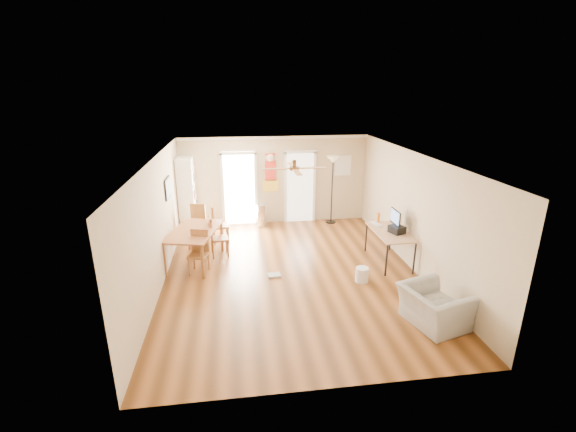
{
  "coord_description": "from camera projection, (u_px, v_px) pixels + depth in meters",
  "views": [
    {
      "loc": [
        -1.14,
        -7.7,
        3.96
      ],
      "look_at": [
        0.0,
        0.6,
        1.15
      ],
      "focal_mm": 24.25,
      "sensor_mm": 36.0,
      "label": 1
    }
  ],
  "objects": [
    {
      "name": "dining_chair_right_b",
      "position": [
        219.0,
        236.0,
        9.42
      ],
      "size": [
        0.46,
        0.46,
        1.01
      ],
      "primitive_type": null,
      "rotation": [
        0.0,
        0.0,
        1.7
      ],
      "color": "#955C30",
      "rests_on": "floor"
    },
    {
      "name": "ceiling",
      "position": [
        292.0,
        157.0,
        7.81
      ],
      "size": [
        5.5,
        7.0,
        0.0
      ],
      "primitive_type": null,
      "color": "silver",
      "rests_on": "floor"
    },
    {
      "name": "ceiling_fan",
      "position": [
        294.0,
        168.0,
        7.58
      ],
      "size": [
        1.24,
        1.24,
        0.2
      ],
      "primitive_type": null,
      "color": "#593819",
      "rests_on": "ceiling"
    },
    {
      "name": "ac_grille",
      "position": [
        343.0,
        165.0,
        11.62
      ],
      "size": [
        0.5,
        0.04,
        0.6
      ],
      "primitive_type": "cube",
      "color": "white",
      "rests_on": "wall_back"
    },
    {
      "name": "wall_back",
      "position": [
        275.0,
        180.0,
        11.51
      ],
      "size": [
        5.5,
        0.04,
        2.6
      ],
      "primitive_type": null,
      "color": "beige",
      "rests_on": "floor"
    },
    {
      "name": "framed_poster",
      "position": [
        168.0,
        188.0,
        9.06
      ],
      "size": [
        0.04,
        0.66,
        0.48
      ],
      "primitive_type": "cube",
      "color": "black",
      "rests_on": "wall_left"
    },
    {
      "name": "crown_molding",
      "position": [
        292.0,
        159.0,
        7.83
      ],
      "size": [
        5.5,
        7.0,
        0.08
      ],
      "primitive_type": null,
      "color": "white",
      "rests_on": "wall_back"
    },
    {
      "name": "floor_cloth",
      "position": [
        274.0,
        275.0,
        8.52
      ],
      "size": [
        0.3,
        0.25,
        0.04
      ],
      "primitive_type": "cube",
      "rotation": [
        0.0,
        0.0,
        0.11
      ],
      "color": "#9C9C97",
      "rests_on": "floor"
    },
    {
      "name": "torchiere_lamp",
      "position": [
        332.0,
        190.0,
        11.56
      ],
      "size": [
        0.43,
        0.43,
        2.03
      ],
      "primitive_type": null,
      "rotation": [
        0.0,
        0.0,
        0.15
      ],
      "color": "black",
      "rests_on": "floor"
    },
    {
      "name": "wall_left",
      "position": [
        158.0,
        224.0,
        7.87
      ],
      "size": [
        0.04,
        7.0,
        2.6
      ],
      "primitive_type": null,
      "color": "beige",
      "rests_on": "floor"
    },
    {
      "name": "armchair",
      "position": [
        433.0,
        307.0,
        6.71
      ],
      "size": [
        1.14,
        1.24,
        0.67
      ],
      "primitive_type": "imported",
      "rotation": [
        0.0,
        0.0,
        1.84
      ],
      "color": "#9F9E9A",
      "rests_on": "floor"
    },
    {
      "name": "dining_chair_right_a",
      "position": [
        220.0,
        224.0,
        10.24
      ],
      "size": [
        0.47,
        0.47,
        1.02
      ],
      "primitive_type": null,
      "rotation": [
        0.0,
        0.0,
        1.71
      ],
      "color": "olive",
      "rests_on": "floor"
    },
    {
      "name": "trash_can",
      "position": [
        262.0,
        215.0,
        11.47
      ],
      "size": [
        0.36,
        0.36,
        0.67
      ],
      "primitive_type": "cylinder",
      "rotation": [
        0.0,
        0.0,
        -0.2
      ],
      "color": "silver",
      "rests_on": "floor"
    },
    {
      "name": "wall_decal",
      "position": [
        270.0,
        172.0,
        11.4
      ],
      "size": [
        0.46,
        0.03,
        1.1
      ],
      "primitive_type": "cube",
      "color": "red",
      "rests_on": "wall_back"
    },
    {
      "name": "keyboard",
      "position": [
        376.0,
        224.0,
        9.44
      ],
      "size": [
        0.2,
        0.42,
        0.02
      ],
      "primitive_type": "cube",
      "rotation": [
        0.0,
        0.0,
        0.19
      ],
      "color": "silver",
      "rests_on": "computer_desk"
    },
    {
      "name": "orange_bottle",
      "position": [
        378.0,
        217.0,
        9.57
      ],
      "size": [
        0.09,
        0.09,
        0.24
      ],
      "primitive_type": "cylinder",
      "rotation": [
        0.0,
        0.0,
        0.13
      ],
      "color": "orange",
      "rests_on": "computer_desk"
    },
    {
      "name": "kitchen_doorway",
      "position": [
        239.0,
        190.0,
        11.44
      ],
      "size": [
        0.9,
        0.1,
        2.1
      ],
      "primitive_type": null,
      "color": "white",
      "rests_on": "wall_back"
    },
    {
      "name": "dining_chair_near",
      "position": [
        198.0,
        253.0,
        8.53
      ],
      "size": [
        0.48,
        0.48,
        0.96
      ],
      "primitive_type": null,
      "rotation": [
        0.0,
        0.0,
        -0.23
      ],
      "color": "olive",
      "rests_on": "floor"
    },
    {
      "name": "wall_right",
      "position": [
        415.0,
        213.0,
        8.58
      ],
      "size": [
        0.04,
        7.0,
        2.6
      ],
      "primitive_type": null,
      "color": "beige",
      "rests_on": "floor"
    },
    {
      "name": "wastebasket_a",
      "position": [
        362.0,
        275.0,
        8.24
      ],
      "size": [
        0.31,
        0.31,
        0.32
      ],
      "primitive_type": "cylinder",
      "rotation": [
        0.0,
        0.0,
        0.13
      ],
      "color": "silver",
      "rests_on": "floor"
    },
    {
      "name": "wall_front",
      "position": [
        332.0,
        306.0,
        4.94
      ],
      "size": [
        5.5,
        0.04,
        2.6
      ],
      "primitive_type": null,
      "color": "beige",
      "rests_on": "floor"
    },
    {
      "name": "bathroom_doorway",
      "position": [
        300.0,
        188.0,
        11.68
      ],
      "size": [
        0.8,
        0.1,
        2.1
      ],
      "primitive_type": null,
      "color": "white",
      "rests_on": "wall_back"
    },
    {
      "name": "imac",
      "position": [
        395.0,
        220.0,
        8.98
      ],
      "size": [
        0.09,
        0.53,
        0.49
      ],
      "primitive_type": null,
      "rotation": [
        0.0,
        0.0,
        0.03
      ],
      "color": "black",
      "rests_on": "computer_desk"
    },
    {
      "name": "floor",
      "position": [
        292.0,
        273.0,
        8.64
      ],
      "size": [
        7.0,
        7.0,
        0.0
      ],
      "primitive_type": "plane",
      "color": "brown",
      "rests_on": "ground"
    },
    {
      "name": "dining_table",
      "position": [
        195.0,
        247.0,
        9.04
      ],
      "size": [
        1.34,
        1.82,
        0.81
      ],
      "primitive_type": null,
      "rotation": [
        0.0,
        0.0,
        -0.25
      ],
      "color": "#A76236",
      "rests_on": "floor"
    },
    {
      "name": "dining_chair_far",
      "position": [
        201.0,
        219.0,
        10.63
      ],
      "size": [
        0.48,
        0.48,
        0.98
      ],
      "primitive_type": null,
      "rotation": [
        0.0,
        0.0,
        2.93
      ],
      "color": "#9B6732",
      "rests_on": "floor"
    },
    {
      "name": "bookshelf",
      "position": [
        187.0,
        194.0,
        11.0
      ],
      "size": [
        0.65,
        1.02,
        2.1
      ],
      "primitive_type": null,
      "rotation": [
        0.0,
        0.0,
        0.26
      ],
      "color": "white",
      "rests_on": "floor"
    },
    {
      "name": "computer_desk",
      "position": [
        389.0,
        247.0,
        9.1
      ],
      "size": [
        0.72,
        1.44,
        0.77
      ],
      "primitive_type": null,
      "color": "tan",
      "rests_on": "floor"
    },
    {
      "name": "printer",
      "position": [
        397.0,
        229.0,
        8.86
      ],
      "size": [
        0.37,
        0.4,
        0.17
      ],
      "primitive_type": "cube",
      "rotation": [
        0.0,
        0.0,
        0.35
      ],
      "color": "black",
      "rests_on": "computer_desk"
    }
  ]
}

